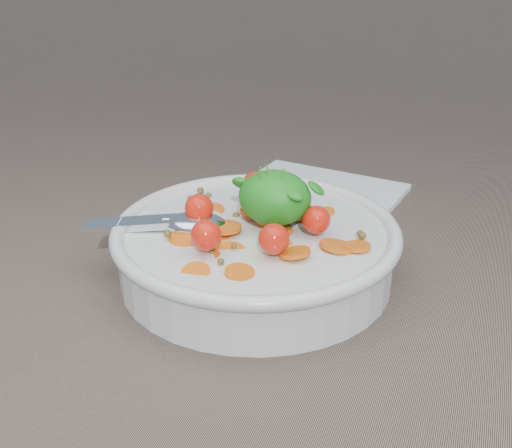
% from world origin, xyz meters
% --- Properties ---
extents(ground, '(6.00, 6.00, 0.00)m').
position_xyz_m(ground, '(0.00, 0.00, 0.00)').
color(ground, '#786355').
rests_on(ground, ground).
extents(bowl, '(0.26, 0.24, 0.10)m').
position_xyz_m(bowl, '(0.03, 0.02, 0.03)').
color(bowl, silver).
rests_on(bowl, ground).
extents(napkin, '(0.19, 0.17, 0.01)m').
position_xyz_m(napkin, '(0.03, 0.21, 0.00)').
color(napkin, white).
rests_on(napkin, ground).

